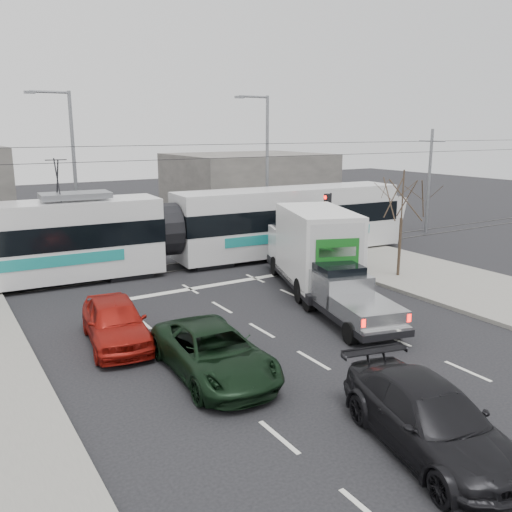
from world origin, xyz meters
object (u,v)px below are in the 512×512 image
box_truck (313,249)px  green_car (214,352)px  silver_pickup (346,295)px  street_lamp_far (71,164)px  street_lamp_near (265,159)px  tram (166,231)px  navy_pickup (309,244)px  bare_tree (402,199)px  dark_car (430,419)px  traffic_signal (328,213)px  red_car (115,321)px

box_truck → green_car: size_ratio=1.50×
silver_pickup → street_lamp_far: bearing=122.7°
green_car → street_lamp_near: bearing=56.9°
tram → navy_pickup: size_ratio=4.93×
bare_tree → tram: bearing=140.3°
silver_pickup → green_car: (-6.27, -1.59, -0.28)m
tram → navy_pickup: (6.66, -3.09, -0.88)m
green_car → dark_car: dark_car is taller
traffic_signal → silver_pickup: size_ratio=0.62×
bare_tree → traffic_signal: bearing=105.8°
bare_tree → box_truck: bearing=170.2°
bare_tree → red_car: 14.41m
traffic_signal → street_lamp_far: 14.47m
silver_pickup → navy_pickup: navy_pickup is taller
tram → silver_pickup: size_ratio=4.79×
silver_pickup → navy_pickup: bearing=76.0°
street_lamp_near → tram: size_ratio=0.32×
bare_tree → silver_pickup: size_ratio=0.86×
silver_pickup → box_truck: size_ratio=0.75×
street_lamp_far → box_truck: bearing=-60.4°
traffic_signal → tram: 8.40m
tram → traffic_signal: bearing=-19.6°
box_truck → dark_car: size_ratio=1.48×
silver_pickup → red_car: size_ratio=1.26×
navy_pickup → red_car: bearing=-164.1°
traffic_signal → box_truck: (-3.43, -3.21, -0.94)m
tram → dark_car: (-1.26, -17.99, -1.25)m
street_lamp_near → red_car: street_lamp_near is taller
silver_pickup → red_car: 8.26m
bare_tree → traffic_signal: 4.28m
bare_tree → street_lamp_far: bearing=131.1°
silver_pickup → tram: bearing=118.3°
silver_pickup → box_truck: box_truck is taller
silver_pickup → navy_pickup: 8.45m
traffic_signal → street_lamp_near: (0.84, 7.50, 2.37)m
tram → navy_pickup: bearing=-21.2°
box_truck → red_car: size_ratio=1.68×
street_lamp_near → red_car: (-13.77, -12.50, -4.33)m
navy_pickup → street_lamp_far: bearing=128.3°
street_lamp_near → street_lamp_far: bearing=170.1°
red_car → traffic_signal: bearing=28.9°
street_lamp_far → dark_car: 24.62m
street_lamp_near → green_car: size_ratio=1.75×
traffic_signal → dark_car: size_ratio=0.69×
street_lamp_near → dark_car: 24.62m
street_lamp_near → silver_pickup: street_lamp_near is taller
red_car → street_lamp_far: bearing=88.9°
street_lamp_near → dark_car: (-9.78, -22.17, -4.36)m
street_lamp_far → bare_tree: bearing=-48.9°
tram → green_car: bearing=-102.6°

